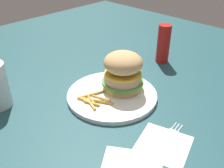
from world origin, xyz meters
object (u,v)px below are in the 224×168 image
object	(u,v)px
plate	(112,95)
fries_pile	(93,100)
ketchup_bottle	(163,44)
fork	(164,143)
napkin	(163,145)
sandwich	(123,71)

from	to	relation	value
plate	fries_pile	world-z (taller)	fries_pile
plate	ketchup_bottle	distance (m)	0.29
ketchup_bottle	fries_pile	bearing A→B (deg)	93.50
fork	fries_pile	bearing A→B (deg)	1.91
fries_pile	napkin	distance (m)	0.22
plate	napkin	xyz separation A→B (m)	(-0.21, 0.06, -0.01)
fries_pile	fork	distance (m)	0.22
sandwich	napkin	xyz separation A→B (m)	(-0.21, 0.10, -0.07)
fries_pile	napkin	world-z (taller)	fries_pile
plate	sandwich	bearing A→B (deg)	-94.88
plate	fork	xyz separation A→B (m)	(-0.21, 0.06, -0.00)
sandwich	napkin	world-z (taller)	sandwich
fork	ketchup_bottle	xyz separation A→B (m)	(0.24, -0.34, 0.06)
napkin	fork	xyz separation A→B (m)	(0.00, -0.00, 0.00)
sandwich	fries_pile	size ratio (longest dim) A/B	1.27
sandwich	plate	bearing A→B (deg)	85.12
sandwich	fork	world-z (taller)	sandwich
plate	sandwich	distance (m)	0.07
napkin	fries_pile	bearing A→B (deg)	1.49
sandwich	fork	distance (m)	0.24
sandwich	ketchup_bottle	xyz separation A→B (m)	(0.03, -0.25, -0.00)
napkin	fork	size ratio (longest dim) A/B	0.63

